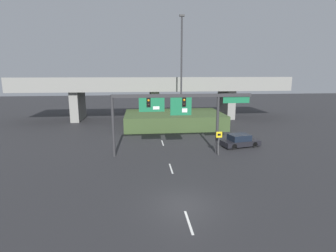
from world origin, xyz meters
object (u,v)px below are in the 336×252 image
(speed_limit_sign, at_px, (219,140))
(highway_light_pole_near, at_px, (181,72))
(signal_gantry, at_px, (176,107))
(parked_sedan_near_right, at_px, (240,141))

(speed_limit_sign, bearing_deg, highway_light_pole_near, 98.13)
(signal_gantry, bearing_deg, highway_light_pole_near, 78.68)
(speed_limit_sign, xyz_separation_m, highway_light_pole_near, (-1.83, 12.80, 6.69))
(speed_limit_sign, bearing_deg, parked_sedan_near_right, 40.74)
(signal_gantry, distance_m, highway_light_pole_near, 12.67)
(speed_limit_sign, relative_size, parked_sedan_near_right, 0.55)
(speed_limit_sign, distance_m, highway_light_pole_near, 14.56)
(signal_gantry, xyz_separation_m, highway_light_pole_near, (2.40, 11.96, 3.40))
(signal_gantry, bearing_deg, speed_limit_sign, -11.26)
(signal_gantry, relative_size, highway_light_pole_near, 0.88)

